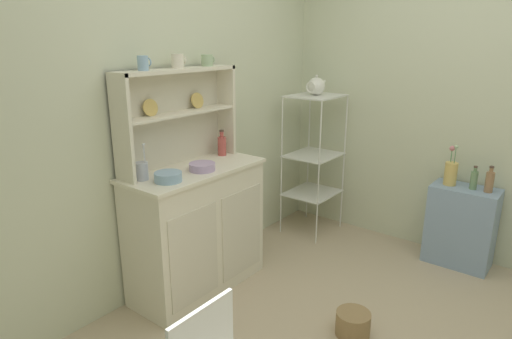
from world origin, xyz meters
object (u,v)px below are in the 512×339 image
Objects in this scene: bakers_rack at (314,148)px; oil_bottle at (474,180)px; vinegar_bottle at (490,181)px; utensil_jar at (142,171)px; porcelain_teapot at (316,86)px; jam_bottle at (222,145)px; flower_vase at (451,172)px; side_shelf_blue at (460,226)px; bowl_mixing_large at (168,177)px; floor_basket at (353,324)px; hutch_cabinet at (197,228)px; cup_sky_0 at (143,63)px; hutch_shelf_unit at (175,109)px.

oil_bottle is (0.17, -1.29, -0.08)m from bakers_rack.
oil_bottle is 0.11m from vinegar_bottle.
porcelain_teapot reaches higher than utensil_jar.
bakers_rack is 1.02m from jam_bottle.
utensil_jar is 1.77m from porcelain_teapot.
flower_vase is (0.17, -1.12, -0.59)m from porcelain_teapot.
vinegar_bottle is (0.00, -0.15, 0.40)m from side_shelf_blue.
bowl_mixing_large is at bearing -62.91° from utensil_jar.
jam_bottle reaches higher than floor_basket.
hutch_cabinet is 4.15× the size of porcelain_teapot.
bakers_rack is at bearing 97.60° from side_shelf_blue.
side_shelf_blue is 7.27× the size of cup_sky_0.
side_shelf_blue is 1.37m from floor_basket.
porcelain_teapot reaches higher than side_shelf_blue.
floor_basket is (0.19, -1.28, -1.20)m from hutch_shelf_unit.
porcelain_teapot is at bearing -11.79° from jam_bottle.
jam_bottle is 0.84× the size of utensil_jar.
oil_bottle is at bearing -90.13° from flower_vase.
side_shelf_blue is 3.19× the size of vinegar_bottle.
jam_bottle is (0.37, -0.08, -0.30)m from hutch_shelf_unit.
bakers_rack reaches higher than flower_vase.
vinegar_bottle reaches higher than oil_bottle.
bowl_mixing_large is (-0.29, -0.07, 0.46)m from hutch_cabinet.
jam_bottle is (-1.15, 1.45, 0.65)m from side_shelf_blue.
side_shelf_blue is at bearing -39.88° from cup_sky_0.
vinegar_bottle is at bearing -42.67° from cup_sky_0.
hutch_shelf_unit reaches higher than jam_bottle.
bowl_mixing_large is 0.92× the size of oil_bottle.
hutch_shelf_unit reaches higher than porcelain_teapot.
hutch_cabinet is at bearing 175.00° from porcelain_teapot.
cup_sky_0 is at bearing 137.33° from vinegar_bottle.
floor_basket is at bearing -80.32° from hutch_cabinet.
side_shelf_blue is 3.05× the size of floor_basket.
hutch_shelf_unit is at bearing 168.25° from bakers_rack.
vinegar_bottle is (1.15, -1.60, -0.25)m from jam_bottle.
cup_sky_0 is at bearing 139.22° from oil_bottle.
floor_basket is 0.86× the size of porcelain_teapot.
flower_vase is at bearing 89.87° from oil_bottle.
hutch_shelf_unit is at bearing 168.23° from porcelain_teapot.
hutch_shelf_unit is 2.35m from side_shelf_blue.
bowl_mixing_large is 2.32m from vinegar_bottle.
hutch_cabinet is at bearing -166.81° from jam_bottle.
bakers_rack is at bearing 40.82° from floor_basket.
utensil_jar is at bearing -156.61° from cup_sky_0.
floor_basket is at bearing 174.59° from flower_vase.
oil_bottle is (-0.00, -0.17, -0.03)m from flower_vase.
side_shelf_blue is at bearing -82.40° from bakers_rack.
porcelain_teapot is 1.28m from flower_vase.
bowl_mixing_large is at bearing 147.07° from flower_vase.
bakers_rack is 0.54m from porcelain_teapot.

